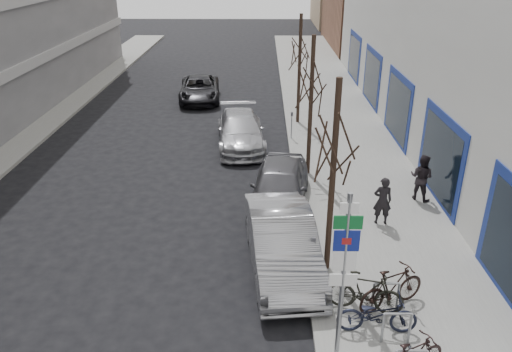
{
  "coord_description": "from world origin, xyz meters",
  "views": [
    {
      "loc": [
        0.8,
        -8.14,
        8.22
      ],
      "look_at": [
        0.61,
        5.57,
        2.0
      ],
      "focal_mm": 35.0,
      "sensor_mm": 36.0,
      "label": 1
    }
  ],
  "objects_px": {
    "meter_mid": "(299,170)",
    "pedestrian_far": "(421,177)",
    "bike_mid_inner": "(365,292)",
    "parked_car_front": "(282,243)",
    "tree_near": "(336,133)",
    "lane_car": "(200,89)",
    "parked_car_back": "(241,131)",
    "bike_mid_curb": "(377,312)",
    "highway_sign_pole": "(344,273)",
    "meter_front": "(313,254)",
    "meter_back": "(292,123)",
    "tree_far": "(300,44)",
    "pedestrian_near": "(383,201)",
    "bike_rack": "(397,324)",
    "bike_far_inner": "(392,287)",
    "parked_car_mid": "(280,186)",
    "tree_mid": "(312,74)"
  },
  "relations": [
    {
      "from": "bike_rack",
      "to": "meter_mid",
      "type": "xyz_separation_m",
      "value": [
        -1.65,
        7.9,
        0.26
      ]
    },
    {
      "from": "bike_rack",
      "to": "pedestrian_far",
      "type": "distance_m",
      "value": 7.62
    },
    {
      "from": "highway_sign_pole",
      "to": "lane_car",
      "type": "relative_size",
      "value": 0.85
    },
    {
      "from": "tree_near",
      "to": "meter_mid",
      "type": "distance_m",
      "value": 5.95
    },
    {
      "from": "highway_sign_pole",
      "to": "bike_far_inner",
      "type": "bearing_deg",
      "value": 49.52
    },
    {
      "from": "bike_rack",
      "to": "highway_sign_pole",
      "type": "bearing_deg",
      "value": -156.41
    },
    {
      "from": "bike_mid_inner",
      "to": "parked_car_front",
      "type": "xyz_separation_m",
      "value": [
        -1.93,
        2.02,
        0.1
      ]
    },
    {
      "from": "bike_mid_inner",
      "to": "tree_near",
      "type": "bearing_deg",
      "value": 35.02
    },
    {
      "from": "highway_sign_pole",
      "to": "bike_mid_inner",
      "type": "relative_size",
      "value": 2.24
    },
    {
      "from": "meter_back",
      "to": "pedestrian_far",
      "type": "height_order",
      "value": "pedestrian_far"
    },
    {
      "from": "parked_car_front",
      "to": "bike_mid_inner",
      "type": "bearing_deg",
      "value": -52.72
    },
    {
      "from": "parked_car_back",
      "to": "tree_far",
      "type": "bearing_deg",
      "value": 43.08
    },
    {
      "from": "highway_sign_pole",
      "to": "meter_back",
      "type": "xyz_separation_m",
      "value": [
        -0.25,
        14.01,
        -1.54
      ]
    },
    {
      "from": "pedestrian_near",
      "to": "pedestrian_far",
      "type": "height_order",
      "value": "pedestrian_far"
    },
    {
      "from": "bike_mid_curb",
      "to": "highway_sign_pole",
      "type": "bearing_deg",
      "value": 134.67
    },
    {
      "from": "meter_mid",
      "to": "pedestrian_far",
      "type": "distance_m",
      "value": 4.27
    },
    {
      "from": "bike_mid_inner",
      "to": "parked_car_mid",
      "type": "distance_m",
      "value": 6.03
    },
    {
      "from": "meter_mid",
      "to": "lane_car",
      "type": "bearing_deg",
      "value": 112.26
    },
    {
      "from": "parked_car_front",
      "to": "meter_back",
      "type": "bearing_deg",
      "value": 79.14
    },
    {
      "from": "highway_sign_pole",
      "to": "tree_far",
      "type": "distance_m",
      "value": 16.59
    },
    {
      "from": "meter_front",
      "to": "bike_mid_inner",
      "type": "xyz_separation_m",
      "value": [
        1.15,
        -1.32,
        -0.2
      ]
    },
    {
      "from": "bike_far_inner",
      "to": "bike_rack",
      "type": "bearing_deg",
      "value": 145.33
    },
    {
      "from": "lane_car",
      "to": "parked_car_back",
      "type": "bearing_deg",
      "value": -75.12
    },
    {
      "from": "bike_mid_inner",
      "to": "lane_car",
      "type": "bearing_deg",
      "value": 32.04
    },
    {
      "from": "lane_car",
      "to": "bike_mid_inner",
      "type": "bearing_deg",
      "value": -77.02
    },
    {
      "from": "parked_car_back",
      "to": "tree_near",
      "type": "bearing_deg",
      "value": -79.5
    },
    {
      "from": "bike_mid_curb",
      "to": "parked_car_back",
      "type": "relative_size",
      "value": 0.36
    },
    {
      "from": "tree_near",
      "to": "bike_mid_inner",
      "type": "bearing_deg",
      "value": -69.05
    },
    {
      "from": "meter_back",
      "to": "pedestrian_far",
      "type": "relative_size",
      "value": 0.75
    },
    {
      "from": "bike_rack",
      "to": "meter_back",
      "type": "xyz_separation_m",
      "value": [
        -1.65,
        13.4,
        0.26
      ]
    },
    {
      "from": "tree_mid",
      "to": "bike_mid_curb",
      "type": "xyz_separation_m",
      "value": [
        0.84,
        -9.04,
        -3.39
      ]
    },
    {
      "from": "meter_back",
      "to": "parked_car_mid",
      "type": "xyz_separation_m",
      "value": [
        -0.75,
        -6.59,
        -0.12
      ]
    },
    {
      "from": "tree_near",
      "to": "parked_car_back",
      "type": "distance_m",
      "value": 10.77
    },
    {
      "from": "bike_mid_curb",
      "to": "bike_mid_inner",
      "type": "height_order",
      "value": "bike_mid_inner"
    },
    {
      "from": "bike_rack",
      "to": "bike_mid_curb",
      "type": "height_order",
      "value": "bike_mid_curb"
    },
    {
      "from": "parked_car_mid",
      "to": "pedestrian_far",
      "type": "distance_m",
      "value": 4.98
    },
    {
      "from": "tree_near",
      "to": "pedestrian_near",
      "type": "height_order",
      "value": "tree_near"
    },
    {
      "from": "meter_back",
      "to": "parked_car_back",
      "type": "height_order",
      "value": "parked_car_back"
    },
    {
      "from": "bike_mid_curb",
      "to": "meter_mid",
      "type": "bearing_deg",
      "value": 11.37
    },
    {
      "from": "bike_rack",
      "to": "bike_mid_curb",
      "type": "relative_size",
      "value": 1.23
    },
    {
      "from": "bike_rack",
      "to": "pedestrian_near",
      "type": "relative_size",
      "value": 1.4
    },
    {
      "from": "meter_back",
      "to": "pedestrian_near",
      "type": "xyz_separation_m",
      "value": [
        2.48,
        -7.98,
        0.04
      ]
    },
    {
      "from": "bike_rack",
      "to": "bike_far_inner",
      "type": "relative_size",
      "value": 1.17
    },
    {
      "from": "tree_mid",
      "to": "parked_car_back",
      "type": "distance_m",
      "value": 5.51
    },
    {
      "from": "meter_back",
      "to": "tree_far",
      "type": "bearing_deg",
      "value": 79.8
    },
    {
      "from": "bike_far_inner",
      "to": "parked_car_mid",
      "type": "relative_size",
      "value": 0.41
    },
    {
      "from": "parked_car_back",
      "to": "meter_mid",
      "type": "bearing_deg",
      "value": -69.48
    },
    {
      "from": "bike_mid_inner",
      "to": "parked_car_back",
      "type": "bearing_deg",
      "value": 30.77
    },
    {
      "from": "tree_near",
      "to": "pedestrian_near",
      "type": "distance_m",
      "value": 4.51
    },
    {
      "from": "bike_far_inner",
      "to": "pedestrian_far",
      "type": "distance_m",
      "value": 6.41
    }
  ]
}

